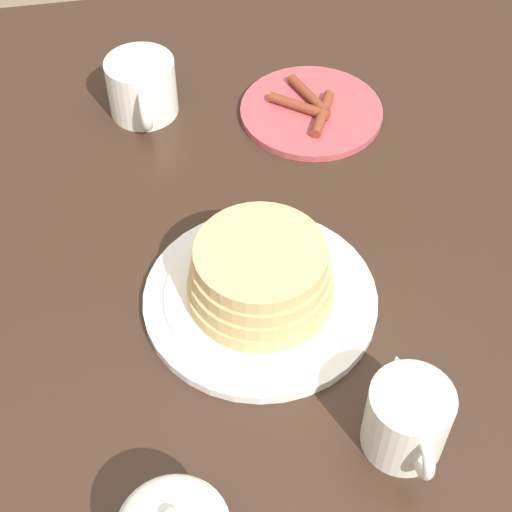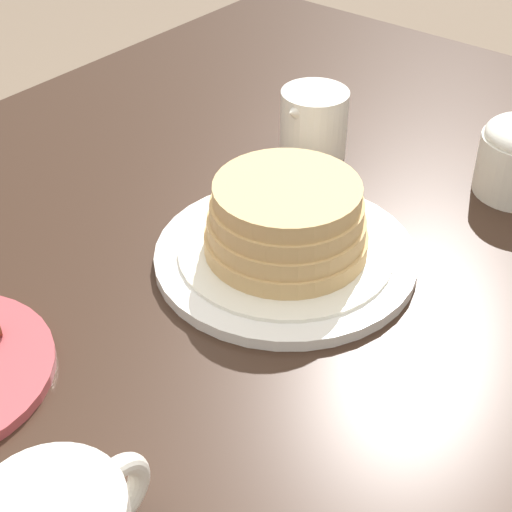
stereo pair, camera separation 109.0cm
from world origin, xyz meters
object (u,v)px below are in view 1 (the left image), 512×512
object	(u,v)px
side_plate_bacon	(311,111)
coffee_mug	(142,88)
creamer_pitcher	(407,417)
pancake_plate	(260,283)

from	to	relation	value
side_plate_bacon	coffee_mug	size ratio (longest dim) A/B	1.59
side_plate_bacon	creamer_pitcher	xyz separation A→B (m)	(0.51, -0.03, 0.04)
side_plate_bacon	coffee_mug	xyz separation A→B (m)	(-0.05, -0.23, 0.04)
pancake_plate	creamer_pitcher	xyz separation A→B (m)	(0.19, 0.10, 0.01)
creamer_pitcher	pancake_plate	bearing A→B (deg)	-151.36
pancake_plate	creamer_pitcher	bearing A→B (deg)	28.64
pancake_plate	side_plate_bacon	bearing A→B (deg)	157.24
side_plate_bacon	coffee_mug	world-z (taller)	coffee_mug
creamer_pitcher	side_plate_bacon	bearing A→B (deg)	177.00
side_plate_bacon	pancake_plate	bearing A→B (deg)	-22.76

